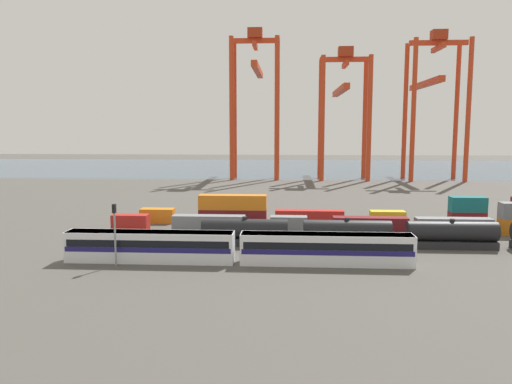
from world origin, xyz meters
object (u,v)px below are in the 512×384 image
at_px(gantry_crane_west, 256,89).
at_px(gantry_crane_east, 434,92).
at_px(signal_mast, 115,226).
at_px(shipping_container_12, 387,218).
at_px(gantry_crane_central, 343,100).
at_px(freight_tank_row, 399,234).
at_px(passenger_train, 237,246).
at_px(shipping_container_11, 309,217).

distance_m(gantry_crane_west, gantry_crane_east, 59.72).
height_order(signal_mast, shipping_container_12, signal_mast).
distance_m(gantry_crane_central, gantry_crane_east, 29.96).
height_order(freight_tank_row, gantry_crane_central, gantry_crane_central).
bearing_deg(signal_mast, gantry_crane_central, 70.74).
bearing_deg(passenger_train, signal_mast, -171.63).
xyz_separation_m(passenger_train, gantry_crane_west, (-4.77, 111.87, 28.47)).
height_order(freight_tank_row, shipping_container_12, freight_tank_row).
relative_size(passenger_train, freight_tank_row, 0.77).
relative_size(gantry_crane_west, gantry_crane_central, 1.14).
relative_size(passenger_train, gantry_crane_east, 0.90).
height_order(freight_tank_row, signal_mast, signal_mast).
relative_size(passenger_train, gantry_crane_central, 1.00).
relative_size(freight_tank_row, gantry_crane_west, 1.14).
xyz_separation_m(signal_mast, gantry_crane_central, (40.04, 114.59, 21.55)).
bearing_deg(freight_tank_row, gantry_crane_central, 88.44).
distance_m(passenger_train, gantry_crane_central, 117.72).
distance_m(passenger_train, freight_tank_row, 24.37).
height_order(shipping_container_11, shipping_container_12, same).
bearing_deg(passenger_train, gantry_crane_central, 77.42).
xyz_separation_m(shipping_container_11, gantry_crane_west, (-14.98, 85.39, 29.31)).
xyz_separation_m(signal_mast, gantry_crane_west, (10.19, 114.07, 25.60)).
distance_m(gantry_crane_west, gantry_crane_central, 30.13).
relative_size(passenger_train, shipping_container_12, 7.27).
distance_m(signal_mast, shipping_container_11, 38.34).
bearing_deg(signal_mast, shipping_container_12, 36.42).
bearing_deg(signal_mast, gantry_crane_west, 84.89).
bearing_deg(gantry_crane_west, gantry_crane_east, -0.05).
bearing_deg(passenger_train, shipping_container_11, 68.91).
height_order(signal_mast, shipping_container_11, signal_mast).
xyz_separation_m(passenger_train, freight_tank_row, (22.29, 9.85, -0.17)).
height_order(freight_tank_row, shipping_container_11, freight_tank_row).
relative_size(signal_mast, shipping_container_12, 1.28).
distance_m(passenger_train, gantry_crane_east, 127.47).
bearing_deg(shipping_container_11, gantry_crane_west, 99.95).
bearing_deg(gantry_crane_central, gantry_crane_west, -179.00).
relative_size(signal_mast, gantry_crane_east, 0.16).
xyz_separation_m(signal_mast, shipping_container_11, (25.17, 28.68, -3.72)).
bearing_deg(shipping_container_12, passenger_train, -132.09).
bearing_deg(gantry_crane_central, shipping_container_11, -99.82).
distance_m(passenger_train, signal_mast, 15.39).
distance_m(shipping_container_11, shipping_container_12, 13.70).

